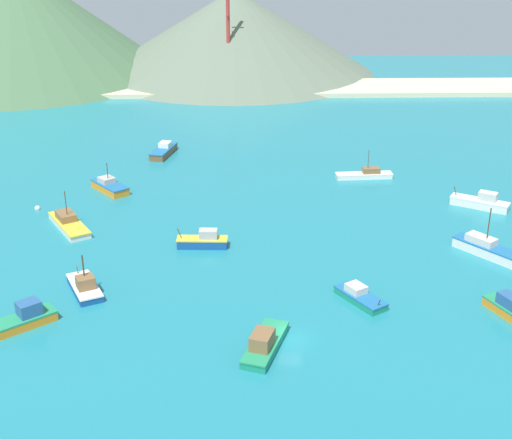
{
  "coord_description": "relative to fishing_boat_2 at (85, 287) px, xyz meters",
  "views": [
    {
      "loc": [
        -5.16,
        -64.17,
        41.97
      ],
      "look_at": [
        -3.07,
        27.13,
        2.56
      ],
      "focal_mm": 49.09,
      "sensor_mm": 36.0,
      "label": 1
    }
  ],
  "objects": [
    {
      "name": "hill_west",
      "position": [
        -43.67,
        130.21,
        14.94
      ],
      "size": [
        86.51,
        86.51,
        31.44
      ],
      "color": "#476B47",
      "rests_on": "ground"
    },
    {
      "name": "fishing_boat_6",
      "position": [
        13.86,
        12.5,
        0.16
      ],
      "size": [
        7.09,
        2.42,
        2.75
      ],
      "color": "#14478C",
      "rests_on": "ground"
    },
    {
      "name": "fishing_boat_9",
      "position": [
        52.3,
        9.17,
        0.16
      ],
      "size": [
        8.21,
        9.31,
        6.76
      ],
      "color": "silver",
      "rests_on": "ground"
    },
    {
      "name": "fishing_boat_7",
      "position": [
        -2.83,
        34.62,
        0.04
      ],
      "size": [
        7.28,
        7.95,
        4.84
      ],
      "color": "orange",
      "rests_on": "ground"
    },
    {
      "name": "fishing_boat_4",
      "position": [
        -6.33,
        19.63,
        -0.08
      ],
      "size": [
        8.08,
        10.77,
        5.62
      ],
      "color": "silver",
      "rests_on": "ground"
    },
    {
      "name": "hill_central",
      "position": [
        17.68,
        132.12,
        11.03
      ],
      "size": [
        81.18,
        81.18,
        23.62
      ],
      "color": "#60705B",
      "rests_on": "ground"
    },
    {
      "name": "fishing_boat_3",
      "position": [
        4.3,
        53.94,
        0.04
      ],
      "size": [
        4.82,
        9.08,
        2.26
      ],
      "color": "brown",
      "rests_on": "ground"
    },
    {
      "name": "ground",
      "position": [
        24.29,
        18.89,
        -1.03
      ],
      "size": [
        260.0,
        280.0,
        0.5
      ],
      "color": "teal"
    },
    {
      "name": "beach_strip",
      "position": [
        24.29,
        108.26,
        -0.18
      ],
      "size": [
        247.0,
        17.9,
        1.2
      ],
      "primitive_type": "cube",
      "color": "beige",
      "rests_on": "ground"
    },
    {
      "name": "fishing_boat_5",
      "position": [
        56.87,
        25.82,
        0.17
      ],
      "size": [
        8.84,
        6.62,
        2.78
      ],
      "color": "silver",
      "rests_on": "ground"
    },
    {
      "name": "fishing_boat_10",
      "position": [
        40.97,
        39.94,
        -0.14
      ],
      "size": [
        10.04,
        2.67,
        5.1
      ],
      "color": "silver",
      "rests_on": "ground"
    },
    {
      "name": "fishing_boat_13",
      "position": [
        21.44,
        -13.0,
        0.1
      ],
      "size": [
        5.57,
        9.39,
        2.62
      ],
      "color": "#198466",
      "rests_on": "ground"
    },
    {
      "name": "fishing_boat_8",
      "position": [
        33.13,
        -2.89,
        -0.13
      ],
      "size": [
        5.91,
        7.27,
        1.84
      ],
      "color": "#198466",
      "rests_on": "ground"
    },
    {
      "name": "buoy_0",
      "position": [
        -12.83,
        26.77,
        -0.63
      ],
      "size": [
        0.88,
        0.88,
        0.88
      ],
      "color": "silver",
      "rests_on": "ground"
    },
    {
      "name": "fishing_boat_11",
      "position": [
        -5.22,
        -7.46,
        0.16
      ],
      "size": [
        7.45,
        6.63,
        2.78
      ],
      "color": "orange",
      "rests_on": "ground"
    },
    {
      "name": "fishing_boat_2",
      "position": [
        0.0,
        0.0,
        0.0
      ],
      "size": [
        5.75,
        7.99,
        5.18
      ],
      "color": "#14478C",
      "rests_on": "ground"
    },
    {
      "name": "radio_tower",
      "position": [
        16.12,
        112.34,
        14.78
      ],
      "size": [
        3.05,
        2.44,
        30.52
      ],
      "color": "#B7332D",
      "rests_on": "ground"
    }
  ]
}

